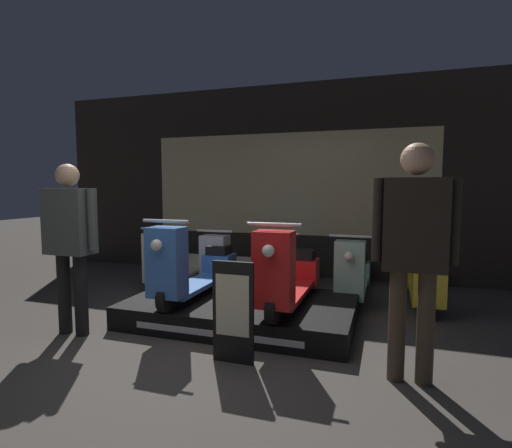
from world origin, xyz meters
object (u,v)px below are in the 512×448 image
object	(u,v)px
scooter_backrow_3	(353,274)
person_right_browsing	(414,241)
scooter_backrow_1	(231,266)
price_sign_board	(233,312)
scooter_display_left	(193,268)
scooter_backrow_0	(177,262)
scooter_backrow_4	(425,279)
scooter_backrow_2	(289,270)
person_left_browsing	(70,233)
scooter_display_right	(288,274)

from	to	relation	value
scooter_backrow_3	person_right_browsing	size ratio (longest dim) A/B	0.93
scooter_backrow_1	price_sign_board	world-z (taller)	scooter_backrow_1
scooter_display_left	scooter_backrow_1	bearing A→B (deg)	94.32
scooter_backrow_0	person_right_browsing	size ratio (longest dim) A/B	0.93
scooter_backrow_1	scooter_backrow_3	bearing A→B (deg)	0.00
scooter_backrow_4	scooter_backrow_2	bearing A→B (deg)	180.00
scooter_backrow_1	scooter_backrow_4	distance (m)	2.66
person_right_browsing	price_sign_board	xyz separation A→B (m)	(-1.42, -0.11, -0.65)
person_right_browsing	price_sign_board	bearing A→B (deg)	-175.44
price_sign_board	person_left_browsing	bearing A→B (deg)	176.41
person_left_browsing	price_sign_board	world-z (taller)	person_left_browsing
scooter_display_right	price_sign_board	bearing A→B (deg)	-105.30
scooter_backrow_1	person_left_browsing	world-z (taller)	person_left_browsing
scooter_display_left	scooter_backrow_0	distance (m)	1.73
scooter_backrow_0	scooter_backrow_3	bearing A→B (deg)	0.00
scooter_backrow_0	scooter_backrow_4	bearing A→B (deg)	0.00
scooter_backrow_2	scooter_backrow_4	world-z (taller)	same
scooter_display_right	scooter_backrow_2	distance (m)	1.46
scooter_display_right	scooter_display_left	bearing A→B (deg)	180.00
scooter_display_left	scooter_display_right	distance (m)	1.11
scooter_backrow_1	price_sign_board	distance (m)	2.52
scooter_backrow_0	person_right_browsing	xyz separation A→B (m)	(3.27, -2.21, 0.76)
scooter_display_right	scooter_backrow_2	size ratio (longest dim) A/B	1.00
scooter_display_left	scooter_backrow_4	size ratio (longest dim) A/B	1.00
scooter_backrow_0	price_sign_board	distance (m)	2.97
scooter_display_left	scooter_backrow_3	xyz separation A→B (m)	(1.67, 1.40, -0.25)
scooter_display_left	scooter_backrow_2	distance (m)	1.62
scooter_backrow_2	scooter_backrow_4	distance (m)	1.77
scooter_display_right	scooter_backrow_2	xyz separation A→B (m)	(-0.33, 1.40, -0.25)
scooter_display_left	person_right_browsing	size ratio (longest dim) A/B	0.93
person_left_browsing	person_right_browsing	distance (m)	3.22
price_sign_board	scooter_backrow_0	bearing A→B (deg)	128.53
scooter_display_left	scooter_backrow_4	xyz separation A→B (m)	(2.55, 1.40, -0.25)
scooter_display_right	person_left_browsing	xyz separation A→B (m)	(-2.06, -0.81, 0.45)
scooter_backrow_4	price_sign_board	distance (m)	2.88
scooter_backrow_2	scooter_backrow_3	bearing A→B (deg)	0.00
person_left_browsing	scooter_display_left	bearing A→B (deg)	40.57
scooter_display_right	person_left_browsing	bearing A→B (deg)	-158.49
scooter_display_left	scooter_backrow_3	world-z (taller)	scooter_display_left
scooter_backrow_2	price_sign_board	world-z (taller)	scooter_backrow_2
person_left_browsing	price_sign_board	bearing A→B (deg)	-3.59
scooter_backrow_1	scooter_backrow_0	bearing A→B (deg)	180.00
scooter_display_left	scooter_backrow_3	size ratio (longest dim) A/B	1.00
scooter_display_left	scooter_display_right	bearing A→B (deg)	0.00
scooter_backrow_4	person_right_browsing	world-z (taller)	person_right_browsing
price_sign_board	scooter_display_left	bearing A→B (deg)	132.85
scooter_display_right	scooter_backrow_0	xyz separation A→B (m)	(-2.10, 1.40, -0.25)
scooter_backrow_4	person_right_browsing	distance (m)	2.35
person_right_browsing	scooter_backrow_2	bearing A→B (deg)	124.12
person_left_browsing	scooter_backrow_3	bearing A→B (deg)	40.20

